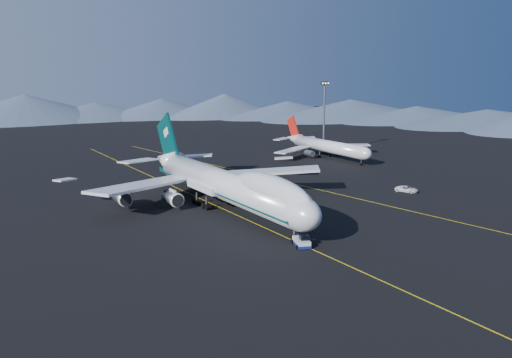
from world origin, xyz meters
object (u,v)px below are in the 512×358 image
second_jet (326,146)px  floodlight_mast (324,117)px  boeing_747 (225,184)px  pushback_tug (301,242)px  service_van (407,189)px

second_jet → floodlight_mast: floodlight_mast is taller
boeing_747 → pushback_tug: 29.99m
boeing_747 → floodlight_mast: floodlight_mast is taller
boeing_747 → second_jet: size_ratio=1.57×
second_jet → service_van: second_jet is taller
pushback_tug → service_van: size_ratio=0.91×
floodlight_mast → boeing_747: bearing=-141.6°
pushback_tug → second_jet: 100.06m
boeing_747 → pushback_tug: (-0.47, -29.53, -5.18)m
floodlight_mast → service_van: bearing=-109.6°
pushback_tug → floodlight_mast: (70.63, 85.05, 12.41)m
service_van → pushback_tug: bearing=177.8°
boeing_747 → second_jet: bearing=36.0°
pushback_tug → floodlight_mast: floodlight_mast is taller
pushback_tug → floodlight_mast: size_ratio=0.20×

